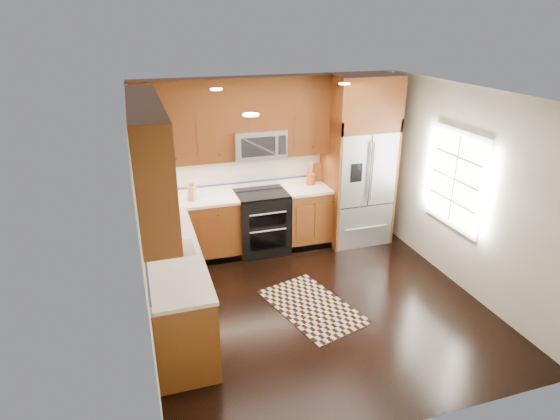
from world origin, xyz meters
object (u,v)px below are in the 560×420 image
object	(u,v)px
refrigerator	(359,161)
rug	(312,306)
utensil_crock	(311,177)
knife_block	(192,193)
range	(262,222)

from	to	relation	value
refrigerator	rug	size ratio (longest dim) A/B	1.94
refrigerator	utensil_crock	bearing A→B (deg)	166.08
refrigerator	knife_block	distance (m)	2.58
refrigerator	knife_block	size ratio (longest dim) A/B	10.51
refrigerator	range	bearing A→B (deg)	178.60
rug	utensil_crock	world-z (taller)	utensil_crock
range	utensil_crock	bearing A→B (deg)	9.51
refrigerator	knife_block	xyz separation A→B (m)	(-2.57, 0.06, -0.26)
utensil_crock	knife_block	bearing A→B (deg)	-176.39
refrigerator	rug	xyz separation A→B (m)	(-1.38, -1.66, -1.30)
refrigerator	rug	bearing A→B (deg)	-129.70
knife_block	utensil_crock	distance (m)	1.85
rug	knife_block	bearing A→B (deg)	108.82
range	utensil_crock	world-z (taller)	utensil_crock
utensil_crock	refrigerator	bearing A→B (deg)	-13.92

